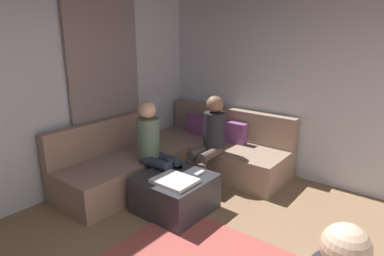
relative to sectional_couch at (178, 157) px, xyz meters
name	(u,v)px	position (x,y,z in m)	size (l,w,h in m)	color
wall_back	(366,87)	(2.08, 1.06, 1.07)	(6.00, 0.12, 2.70)	silver
curtain_panel	(106,89)	(-0.76, -0.58, 0.97)	(0.06, 1.10, 2.50)	gray
sectional_couch	(178,157)	(0.00, 0.00, 0.00)	(2.10, 2.55, 0.87)	#9E7F6B
ottoman	(175,193)	(0.59, -0.74, -0.07)	(0.76, 0.76, 0.42)	#333338
folded_blanket	(175,181)	(0.69, -0.86, 0.16)	(0.44, 0.36, 0.04)	white
coffee_mug	(171,163)	(0.37, -0.56, 0.19)	(0.08, 0.08, 0.10)	#334C72
game_remote	(199,173)	(0.77, -0.52, 0.15)	(0.05, 0.15, 0.02)	white
person_on_couch_back	(210,138)	(0.51, 0.06, 0.38)	(0.30, 0.60, 1.20)	brown
person_on_couch_side	(154,145)	(0.15, -0.61, 0.38)	(0.60, 0.30, 1.20)	#2D3347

